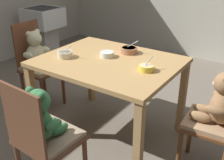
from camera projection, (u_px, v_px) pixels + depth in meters
ground_plane at (109, 133)px, 2.71m from camera, size 5.20×5.20×0.04m
dining_table at (109, 70)px, 2.42m from camera, size 1.18×0.94×0.76m
teddy_chair_near_right at (218, 111)px, 1.98m from camera, size 0.41×0.40×0.88m
teddy_chair_near_left at (37, 58)px, 2.96m from camera, size 0.39×0.37×0.94m
teddy_chair_near_front at (43, 128)px, 1.81m from camera, size 0.42×0.40×0.90m
porridge_bowl_terracotta_far_center at (129, 50)px, 2.53m from camera, size 0.17×0.15×0.13m
porridge_bowl_cream_near_left at (65, 54)px, 2.43m from camera, size 0.15×0.14×0.12m
porridge_bowl_white_center at (107, 54)px, 2.44m from camera, size 0.13×0.13×0.05m
porridge_bowl_yellow_near_right at (146, 68)px, 2.16m from camera, size 0.13×0.13×0.11m
sink_basin at (44, 26)px, 4.37m from camera, size 0.54×0.49×0.82m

